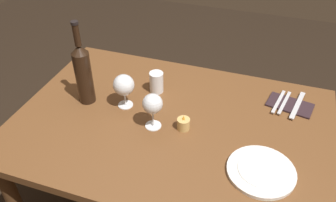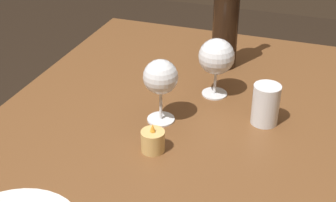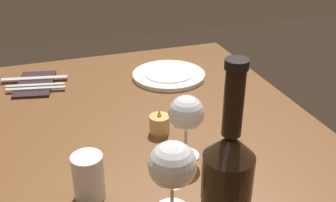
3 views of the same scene
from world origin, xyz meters
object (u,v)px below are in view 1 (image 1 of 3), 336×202
Objects in this scene: fork_outer at (278,102)px; folded_napkin at (290,105)px; wine_glass_right at (153,105)px; table_knife at (297,105)px; wine_glass_left at (124,85)px; wine_bottle at (83,73)px; water_tumbler at (156,83)px; dinner_plate at (261,171)px; votive_candle at (183,124)px; fork_inner at (284,103)px.

folded_napkin is at bearing 0.00° from fork_outer.
wine_glass_right is 0.75× the size of table_knife.
wine_glass_left is 0.18m from wine_bottle.
water_tumbler is at bearing -171.90° from folded_napkin.
wine_glass_right reaches higher than table_knife.
dinner_plate is (0.52, -0.34, -0.04)m from water_tumbler.
wine_glass_left is 0.30m from votive_candle.
wine_glass_right reaches higher than fork_inner.
dinner_plate is 0.43m from fork_outer.
wine_bottle is at bearing -148.37° from water_tumbler.
votive_candle is at bearing -47.31° from water_tumbler.
table_knife is at bearing 15.63° from wine_bottle.
votive_candle is at bearing -143.91° from folded_napkin.
fork_inner is (-0.03, 0.00, 0.01)m from folded_napkin.
wine_glass_left reaches higher than folded_napkin.
wine_glass_left is at bearing 162.07° from dinner_plate.
dinner_plate reaches higher than folded_napkin.
fork_inner is (0.49, 0.32, -0.10)m from wine_glass_right.
wine_bottle is at bearing -163.85° from folded_napkin.
water_tumbler is at bearing -172.28° from table_knife.
votive_candle is 0.37× the size of fork_inner.
water_tumbler is at bearing 57.39° from wine_glass_left.
water_tumbler reaches higher than votive_candle.
fork_outer is (0.35, 0.29, -0.01)m from votive_candle.
fork_outer is 0.08m from table_knife.
water_tumbler is 0.47× the size of folded_napkin.
wine_glass_left is 0.86× the size of fork_inner.
fork_inner is at bearing 83.29° from dinner_plate.
fork_outer reaches higher than folded_napkin.
table_knife is (0.55, 0.32, -0.10)m from wine_glass_right.
wine_glass_left is 0.65m from dinner_plate.
wine_glass_right is 1.60× the size of water_tumbler.
fork_outer is at bearing 180.00° from folded_napkin.
wine_bottle is at bearing -164.37° from table_knife.
wine_glass_right is 0.25m from water_tumbler.
table_knife is (0.71, 0.23, -0.10)m from wine_glass_left.
votive_candle is at bearing -140.20° from fork_outer.
wine_glass_left reaches higher than water_tumbler.
dinner_plate is at bearing -13.63° from wine_glass_right.
wine_glass_left is 0.74× the size of folded_napkin.
fork_outer is at bearing 19.82° from wine_glass_left.
wine_glass_left is at bearing 167.44° from votive_candle.
wine_glass_right is (0.16, -0.09, 0.01)m from wine_glass_left.
votive_candle is (0.12, 0.03, -0.09)m from wine_glass_right.
folded_napkin is at bearing 180.00° from table_knife.
dinner_plate is (0.32, -0.13, -0.02)m from votive_candle.
wine_bottle reaches higher than dinner_plate.
dinner_plate is 0.43m from folded_napkin.
fork_outer is at bearing 34.04° from wine_glass_right.
wine_bottle is 0.90m from folded_napkin.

